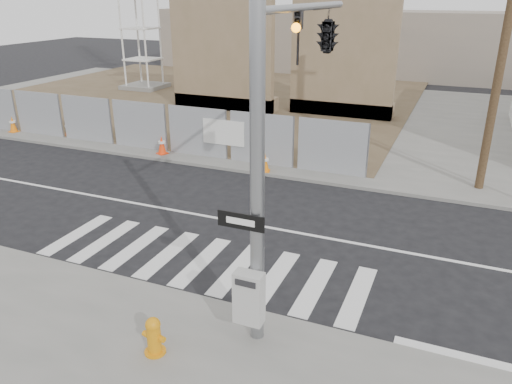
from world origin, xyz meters
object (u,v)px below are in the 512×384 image
at_px(fire_hydrant, 154,336).
at_px(traffic_cone_c, 162,145).
at_px(traffic_cone_a, 13,124).
at_px(traffic_cone_d, 265,162).
at_px(signal_pole, 308,75).
at_px(traffic_cone_b, 68,128).

bearing_deg(fire_hydrant, traffic_cone_c, 136.24).
xyz_separation_m(traffic_cone_a, traffic_cone_d, (13.26, -0.61, -0.02)).
distance_m(traffic_cone_a, traffic_cone_d, 13.28).
bearing_deg(traffic_cone_c, signal_pole, -39.08).
relative_size(fire_hydrant, traffic_cone_b, 1.05).
relative_size(fire_hydrant, traffic_cone_c, 0.99).
xyz_separation_m(signal_pole, traffic_cone_c, (-8.18, 6.65, -4.29)).
bearing_deg(traffic_cone_c, fire_hydrant, -58.02).
xyz_separation_m(traffic_cone_a, traffic_cone_c, (8.51, -0.23, 0.00)).
height_order(traffic_cone_b, traffic_cone_d, traffic_cone_b).
bearing_deg(traffic_cone_d, fire_hydrant, -79.66).
height_order(signal_pole, traffic_cone_b, signal_pole).
height_order(signal_pole, traffic_cone_d, signal_pole).
relative_size(signal_pole, traffic_cone_a, 9.21).
bearing_deg(signal_pole, traffic_cone_a, 157.62).
xyz_separation_m(traffic_cone_c, traffic_cone_d, (4.75, -0.38, -0.02)).
bearing_deg(traffic_cone_b, fire_hydrant, -42.82).
xyz_separation_m(fire_hydrant, traffic_cone_d, (-1.87, 10.22, -0.03)).
xyz_separation_m(fire_hydrant, traffic_cone_b, (-12.18, 11.28, -0.02)).
bearing_deg(signal_pole, traffic_cone_d, 118.69).
xyz_separation_m(traffic_cone_b, traffic_cone_d, (10.31, -1.06, -0.00)).
bearing_deg(traffic_cone_d, traffic_cone_b, 174.11).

